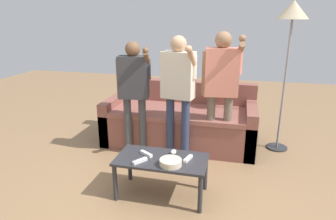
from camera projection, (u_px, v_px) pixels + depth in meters
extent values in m
plane|color=#93704C|center=(162.00, 195.00, 3.04)|extent=(12.00, 12.00, 0.00)
cube|color=brown|center=(180.00, 127.00, 4.26)|extent=(2.08, 0.93, 0.45)
cube|color=#94584D|center=(179.00, 112.00, 4.11)|extent=(1.80, 0.81, 0.06)
cube|color=brown|center=(185.00, 93.00, 4.48)|extent=(2.08, 0.18, 0.38)
cube|color=brown|center=(116.00, 117.00, 4.45)|extent=(0.14, 0.93, 0.62)
cube|color=brown|center=(250.00, 128.00, 4.01)|extent=(0.14, 0.93, 0.62)
cube|color=#2D2D33|center=(162.00, 159.00, 2.94)|extent=(0.90, 0.47, 0.03)
cylinder|color=#2D2D33|center=(115.00, 183.00, 2.91)|extent=(0.04, 0.04, 0.38)
cylinder|color=#2D2D33|center=(200.00, 194.00, 2.73)|extent=(0.04, 0.04, 0.38)
cylinder|color=#2D2D33|center=(130.00, 164.00, 3.29)|extent=(0.04, 0.04, 0.38)
cylinder|color=#2D2D33|center=(205.00, 173.00, 3.10)|extent=(0.04, 0.04, 0.38)
cylinder|color=beige|center=(171.00, 162.00, 2.80)|extent=(0.21, 0.21, 0.06)
ellipsoid|color=white|center=(173.00, 152.00, 3.02)|extent=(0.06, 0.09, 0.05)
cylinder|color=#4C4C51|center=(174.00, 149.00, 3.03)|extent=(0.02, 0.02, 0.01)
cylinder|color=#2D2D33|center=(277.00, 147.00, 4.13)|extent=(0.28, 0.28, 0.02)
cylinder|color=gray|center=(284.00, 87.00, 3.87)|extent=(0.03, 0.03, 1.69)
cone|color=#C1AD89|center=(294.00, 10.00, 3.57)|extent=(0.38, 0.38, 0.22)
cylinder|color=#47474C|center=(128.00, 126.00, 3.88)|extent=(0.10, 0.10, 0.76)
cylinder|color=#47474C|center=(143.00, 126.00, 3.86)|extent=(0.10, 0.10, 0.76)
cube|color=#38383D|center=(134.00, 77.00, 3.67)|extent=(0.39, 0.24, 0.53)
sphere|color=brown|center=(133.00, 49.00, 3.57)|extent=(0.18, 0.18, 0.18)
cylinder|color=brown|center=(119.00, 79.00, 3.69)|extent=(0.07, 0.07, 0.50)
cylinder|color=#38383D|center=(148.00, 69.00, 3.63)|extent=(0.07, 0.07, 0.25)
cylinder|color=brown|center=(147.00, 58.00, 3.51)|extent=(0.09, 0.24, 0.20)
sphere|color=brown|center=(145.00, 50.00, 3.41)|extent=(0.07, 0.07, 0.07)
cylinder|color=#2D3856|center=(170.00, 128.00, 3.76)|extent=(0.10, 0.10, 0.81)
cylinder|color=#2D3856|center=(185.00, 130.00, 3.69)|extent=(0.10, 0.10, 0.81)
cube|color=beige|center=(178.00, 75.00, 3.52)|extent=(0.41, 0.26, 0.55)
sphere|color=tan|center=(179.00, 44.00, 3.41)|extent=(0.19, 0.19, 0.19)
cylinder|color=tan|center=(163.00, 76.00, 3.60)|extent=(0.07, 0.07, 0.52)
cylinder|color=beige|center=(194.00, 67.00, 3.41)|extent=(0.07, 0.07, 0.26)
cylinder|color=tan|center=(191.00, 56.00, 3.28)|extent=(0.10, 0.23, 0.24)
sphere|color=tan|center=(189.00, 49.00, 3.17)|extent=(0.08, 0.08, 0.08)
cylinder|color=#756656|center=(210.00, 127.00, 3.75)|extent=(0.10, 0.10, 0.83)
cylinder|color=#756656|center=(227.00, 128.00, 3.73)|extent=(0.10, 0.10, 0.83)
cube|color=#DB7F6B|center=(222.00, 72.00, 3.53)|extent=(0.42, 0.26, 0.57)
sphere|color=#936B4C|center=(223.00, 40.00, 3.41)|extent=(0.20, 0.20, 0.20)
cylinder|color=#936B4C|center=(205.00, 74.00, 3.56)|extent=(0.07, 0.07, 0.54)
cylinder|color=#DB7F6B|center=(239.00, 63.00, 3.47)|extent=(0.07, 0.07, 0.27)
cylinder|color=#936B4C|center=(241.00, 49.00, 3.36)|extent=(0.10, 0.28, 0.18)
sphere|color=#936B4C|center=(242.00, 38.00, 3.27)|extent=(0.08, 0.08, 0.08)
cube|color=white|center=(146.00, 154.00, 3.00)|extent=(0.15, 0.12, 0.03)
cylinder|color=silver|center=(144.00, 151.00, 3.02)|extent=(0.01, 0.01, 0.00)
cube|color=silver|center=(149.00, 154.00, 2.96)|extent=(0.02, 0.02, 0.00)
cube|color=white|center=(188.00, 159.00, 2.90)|extent=(0.08, 0.15, 0.03)
cylinder|color=silver|center=(189.00, 156.00, 2.92)|extent=(0.01, 0.01, 0.00)
cube|color=silver|center=(186.00, 159.00, 2.86)|extent=(0.02, 0.02, 0.00)
cube|color=white|center=(140.00, 161.00, 2.86)|extent=(0.12, 0.15, 0.03)
cylinder|color=silver|center=(142.00, 158.00, 2.87)|extent=(0.01, 0.01, 0.00)
cube|color=silver|center=(136.00, 161.00, 2.82)|extent=(0.02, 0.02, 0.00)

